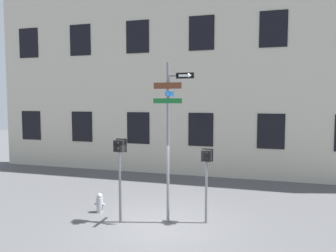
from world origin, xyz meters
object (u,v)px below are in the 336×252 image
object	(u,v)px
street_sign_pole	(170,129)
fire_hydrant	(100,203)
pedestrian_signal_right	(206,166)
pedestrian_signal_left	(120,158)

from	to	relation	value
street_sign_pole	fire_hydrant	distance (m)	3.77
pedestrian_signal_right	street_sign_pole	bearing A→B (deg)	-164.09
street_sign_pole	pedestrian_signal_left	distance (m)	1.84
street_sign_pole	fire_hydrant	xyz separation A→B (m)	(-2.62, 0.27, -2.69)
street_sign_pole	pedestrian_signal_right	distance (m)	1.64
pedestrian_signal_left	fire_hydrant	bearing A→B (deg)	148.82
pedestrian_signal_right	fire_hydrant	world-z (taller)	pedestrian_signal_right
street_sign_pole	pedestrian_signal_left	world-z (taller)	street_sign_pole
pedestrian_signal_left	pedestrian_signal_right	distance (m)	2.77
pedestrian_signal_left	pedestrian_signal_right	xyz separation A→B (m)	(2.67, 0.70, -0.24)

